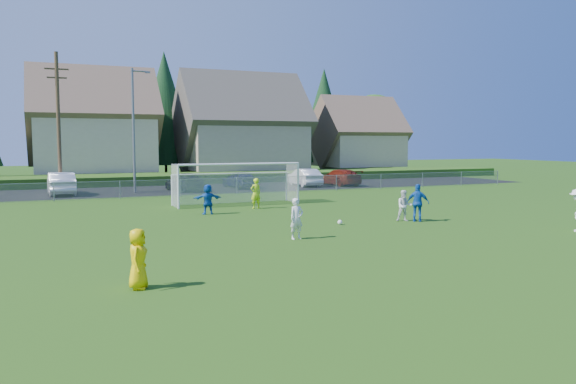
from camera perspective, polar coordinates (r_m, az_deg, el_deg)
name	(u,v)px	position (r m, az deg, el deg)	size (l,w,h in m)	color
ground	(381,253)	(19.32, 9.41, -6.11)	(160.00, 160.00, 0.00)	#193D0C
asphalt_lot	(191,189)	(44.80, -9.84, 0.29)	(60.00, 60.00, 0.00)	black
grass_embankment	(172,178)	(52.08, -11.74, 1.36)	(70.00, 6.00, 0.80)	#1E420F
soccer_ball	(340,222)	(25.48, 5.30, -3.08)	(0.22, 0.22, 0.22)	white
referee	(138,259)	(14.86, -15.01, -6.57)	(0.76, 0.49, 1.55)	yellow
player_white_a	(297,219)	(21.56, 0.88, -2.73)	(0.58, 0.38, 1.59)	white
player_white_b	(404,206)	(26.96, 11.73, -1.37)	(0.72, 0.56, 1.47)	white
player_blue_a	(418,203)	(26.96, 13.06, -1.08)	(1.03, 0.43, 1.77)	#124DAE
player_blue_b	(208,199)	(29.21, -8.15, -0.73)	(1.45, 0.46, 1.56)	#124DAE
goalkeeper	(256,193)	(31.44, -3.30, -0.14)	(0.62, 0.41, 1.70)	#BFEB1B
car_b	(61,184)	(42.58, -22.05, 0.80)	(1.68, 4.82, 1.59)	white
car_d	(185,182)	(43.34, -10.44, 1.00)	(1.89, 4.66, 1.35)	black
car_e	(240,179)	(45.50, -4.89, 1.28)	(1.63, 4.05, 1.38)	#151240
car_f	(305,177)	(47.28, 1.71, 1.50)	(1.55, 4.44, 1.46)	white
car_g	(340,177)	(48.32, 5.27, 1.51)	(1.93, 4.76, 1.38)	maroon
soccer_goal	(235,177)	(33.67, -5.39, 1.52)	(7.42, 1.90, 2.50)	white
chainlink_fence	(209,186)	(39.43, -8.01, 0.56)	(52.06, 0.06, 1.20)	gray
streetlight	(134,126)	(42.37, -15.36, 6.45)	(1.38, 0.18, 9.00)	slate
utility_pole	(58,122)	(42.99, -22.29, 6.63)	(1.60, 0.26, 10.00)	#473321
houses_row	(175,107)	(59.79, -11.42, 8.49)	(53.90, 11.45, 13.27)	tan
tree_row	(155,113)	(65.74, -13.34, 7.77)	(65.98, 12.36, 13.80)	#382616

